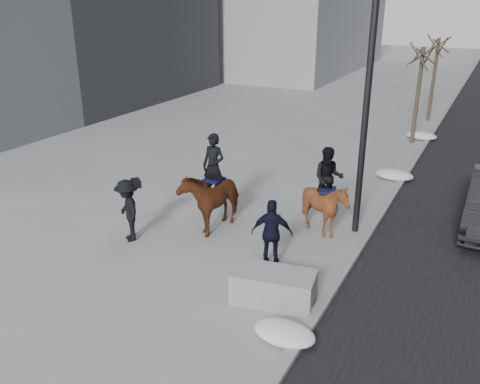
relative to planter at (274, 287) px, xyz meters
The scene contains 11 objects.
ground 2.21m from the planter, 153.80° to the left, with size 120.00×120.00×0.00m, color gray.
curb 11.02m from the planter, 84.55° to the left, with size 0.25×90.00×0.12m, color gray.
planter is the anchor object (origin of this frame).
tree_near 14.80m from the planter, 88.26° to the left, with size 1.20×1.20×4.70m, color #342B1F, non-canonical shape.
tree_far 19.61m from the planter, 88.69° to the left, with size 1.20×1.20×4.73m, color #32281D, non-canonical shape.
mounted_left 4.24m from the planter, 139.10° to the left, with size 1.10×2.19×2.76m.
mounted_right 3.80m from the planter, 91.45° to the left, with size 1.71×1.82×2.53m.
feeder 1.71m from the planter, 115.62° to the left, with size 1.11×1.00×1.75m.
camera_crew 4.88m from the planter, 168.86° to the left, with size 1.29×1.21×1.75m.
lamppost 6.56m from the planter, 82.01° to the left, with size 0.25×2.66×9.09m.
snow_piles 8.54m from the planter, 84.98° to the left, with size 1.38×17.37×0.35m.
Camera 1 is at (5.72, -9.87, 6.41)m, focal length 38.00 mm.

